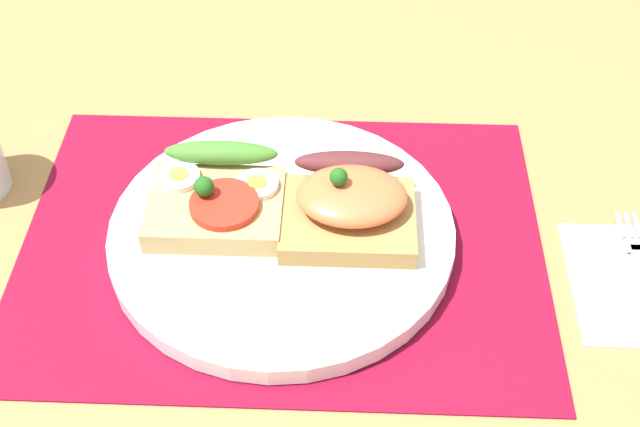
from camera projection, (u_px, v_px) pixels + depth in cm
name	position (u px, v px, depth cm)	size (l,w,h in cm)	color
ground_plane	(283.00, 256.00, 68.24)	(120.00, 90.00, 3.20)	#9E7543
placemat	(282.00, 241.00, 66.99)	(41.21, 30.54, 0.30)	maroon
plate	(282.00, 233.00, 66.32)	(27.13, 27.13, 1.58)	white
sandwich_egg_tomato	(217.00, 198.00, 65.91)	(10.48, 9.69, 4.11)	tan
sandwich_salmon	(350.00, 203.00, 64.83)	(10.35, 9.79, 5.45)	#A57E45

